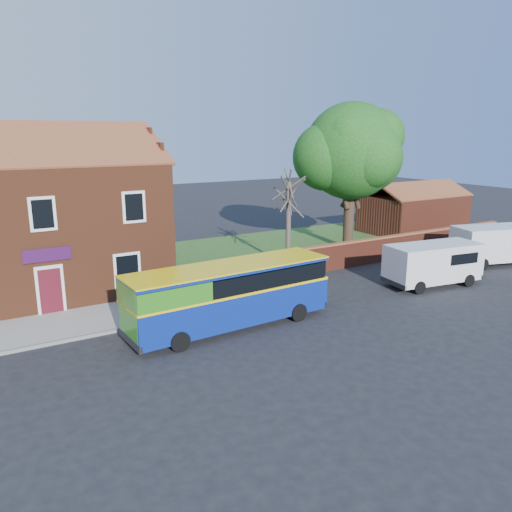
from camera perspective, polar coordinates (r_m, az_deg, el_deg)
ground at (r=20.02m, az=1.92°, el=-9.62°), size 120.00×120.00×0.00m
pavement at (r=22.82m, az=-21.50°, el=-7.44°), size 18.00×3.50×0.12m
kerb at (r=21.20m, az=-20.70°, el=-8.98°), size 18.00×0.15×0.14m
grass_strip at (r=37.39m, az=8.03°, el=1.48°), size 26.00×12.00×0.04m
shop_building at (r=27.48m, az=-24.19°, el=3.10°), size 12.30×8.13×10.50m
boundary_wall at (r=32.87m, az=14.59°, el=0.85°), size 22.00×0.38×1.60m
outbuilding at (r=43.22m, az=17.51°, el=4.79°), size 8.20×5.06×4.17m
bus at (r=20.69m, az=-3.67°, el=-4.29°), size 8.95×2.69×2.70m
van_near at (r=28.24m, az=19.60°, el=-0.69°), size 5.37×2.75×2.25m
van_far at (r=34.36m, az=25.87°, el=1.35°), size 5.83×3.62×2.39m
large_tree at (r=35.12m, az=10.76°, el=11.36°), size 8.22×6.51×10.03m
bare_tree at (r=29.94m, az=3.72°, el=4.12°), size 2.12×2.53×5.67m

